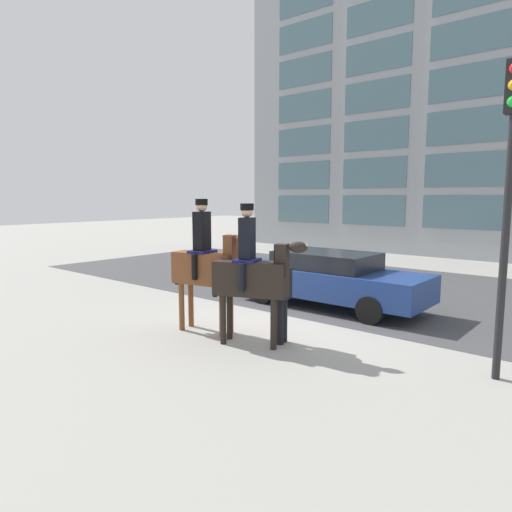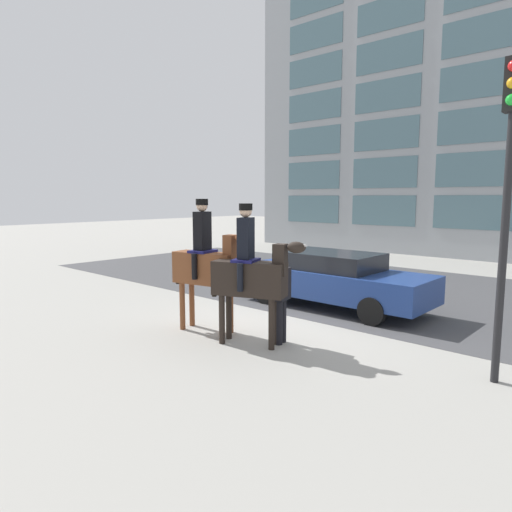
{
  "view_description": "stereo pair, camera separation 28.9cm",
  "coord_description": "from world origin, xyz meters",
  "px_view_note": "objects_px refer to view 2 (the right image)",
  "views": [
    {
      "loc": [
        5.84,
        -7.6,
        2.66
      ],
      "look_at": [
        0.19,
        -0.9,
        1.52
      ],
      "focal_mm": 32.0,
      "sensor_mm": 36.0,
      "label": 1
    },
    {
      "loc": [
        6.05,
        -7.41,
        2.66
      ],
      "look_at": [
        0.19,
        -0.9,
        1.52
      ],
      "focal_mm": 32.0,
      "sensor_mm": 36.0,
      "label": 2
    }
  ],
  "objects_px": {
    "mounted_horse_lead": "(207,264)",
    "street_car_near_lane": "(333,278)",
    "pedestrian_bystander": "(280,293)",
    "mounted_horse_companion": "(251,274)",
    "traffic_light": "(509,173)"
  },
  "relations": [
    {
      "from": "mounted_horse_lead",
      "to": "street_car_near_lane",
      "type": "relative_size",
      "value": 0.56
    },
    {
      "from": "pedestrian_bystander",
      "to": "street_car_near_lane",
      "type": "height_order",
      "value": "pedestrian_bystander"
    },
    {
      "from": "mounted_horse_companion",
      "to": "pedestrian_bystander",
      "type": "height_order",
      "value": "mounted_horse_companion"
    },
    {
      "from": "mounted_horse_companion",
      "to": "street_car_near_lane",
      "type": "xyz_separation_m",
      "value": [
        -0.44,
        3.38,
        -0.59
      ]
    },
    {
      "from": "mounted_horse_companion",
      "to": "pedestrian_bystander",
      "type": "relative_size",
      "value": 1.6
    },
    {
      "from": "pedestrian_bystander",
      "to": "mounted_horse_lead",
      "type": "bearing_deg",
      "value": -0.3
    },
    {
      "from": "mounted_horse_companion",
      "to": "street_car_near_lane",
      "type": "relative_size",
      "value": 0.54
    },
    {
      "from": "street_car_near_lane",
      "to": "traffic_light",
      "type": "distance_m",
      "value": 5.31
    },
    {
      "from": "mounted_horse_lead",
      "to": "street_car_near_lane",
      "type": "xyz_separation_m",
      "value": [
        0.76,
        3.36,
        -0.64
      ]
    },
    {
      "from": "pedestrian_bystander",
      "to": "street_car_near_lane",
      "type": "bearing_deg",
      "value": -88.65
    },
    {
      "from": "street_car_near_lane",
      "to": "traffic_light",
      "type": "relative_size",
      "value": 1.04
    },
    {
      "from": "mounted_horse_lead",
      "to": "pedestrian_bystander",
      "type": "xyz_separation_m",
      "value": [
        1.55,
        0.36,
        -0.42
      ]
    },
    {
      "from": "mounted_horse_lead",
      "to": "pedestrian_bystander",
      "type": "height_order",
      "value": "mounted_horse_lead"
    },
    {
      "from": "mounted_horse_lead",
      "to": "pedestrian_bystander",
      "type": "bearing_deg",
      "value": 1.52
    },
    {
      "from": "mounted_horse_lead",
      "to": "mounted_horse_companion",
      "type": "xyz_separation_m",
      "value": [
        1.19,
        -0.02,
        -0.06
      ]
    }
  ]
}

